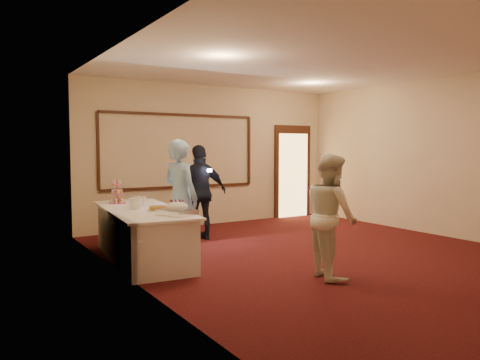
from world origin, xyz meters
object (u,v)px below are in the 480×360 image
buffet_table (143,234)px  woman (331,215)px  tart (159,209)px  man (181,198)px  cupcake_stand (117,194)px  pavlova_tray (177,209)px  plate_stack_a (136,204)px  plate_stack_b (140,201)px  guest (200,192)px

buffet_table → woman: woman is taller
tart → man: 0.59m
cupcake_stand → woman: size_ratio=0.26×
buffet_table → pavlova_tray: pavlova_tray is taller
man → plate_stack_a: bearing=70.9°
buffet_table → woman: 2.80m
cupcake_stand → plate_stack_a: size_ratio=2.11×
plate_stack_b → tart: (0.05, -0.62, -0.05)m
woman → plate_stack_b: bearing=51.6°
plate_stack_a → tart: plate_stack_a is taller
tart → man: (0.49, 0.31, 0.10)m
pavlova_tray → man: 0.95m
woman → tart: bearing=59.0°
tart → woman: woman is taller
woman → pavlova_tray: bearing=67.8°
buffet_table → plate_stack_a: bearing=-165.4°
man → woman: (1.13, -2.13, -0.10)m
man → guest: man is taller
man → guest: 1.26m
plate_stack_a → man: (0.72, 0.01, 0.05)m
tart → buffet_table: bearing=110.1°
cupcake_stand → guest: (1.56, 0.11, -0.06)m
buffet_table → cupcake_stand: bearing=98.0°
pavlova_tray → plate_stack_a: bearing=108.7°
pavlova_tray → woman: woman is taller
pavlova_tray → plate_stack_b: pavlova_tray is taller
cupcake_stand → tart: (0.24, -1.16, -0.12)m
man → woman: bearing=-171.8°
woman → guest: size_ratio=0.93×
tart → plate_stack_a: bearing=127.3°
buffet_table → cupcake_stand: 0.99m
plate_stack_b → man: size_ratio=0.10×
tart → woman: (1.62, -1.82, 0.00)m
tart → man: size_ratio=0.17×
tart → woman: size_ratio=0.19×
buffet_table → tart: bearing=-69.9°
pavlova_tray → man: (0.44, 0.84, 0.05)m
cupcake_stand → man: bearing=-49.3°
buffet_table → tart: tart is taller
woman → plate_stack_a: bearing=58.4°
buffet_table → guest: 1.78m
pavlova_tray → woman: 2.04m
man → woman: size_ratio=1.12×
man → woman: 2.42m
pavlova_tray → tart: bearing=95.3°
cupcake_stand → man: 1.12m
pavlova_tray → cupcake_stand: cupcake_stand is taller
buffet_table → tart: (0.12, -0.34, 0.41)m
guest → buffet_table: bearing=36.4°
cupcake_stand → plate_stack_a: cupcake_stand is taller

